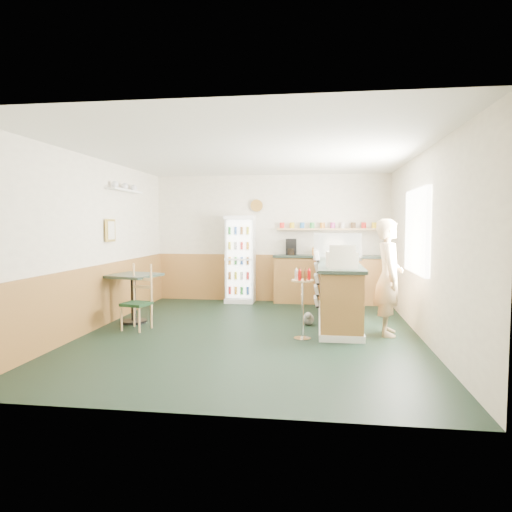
% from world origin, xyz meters
% --- Properties ---
extents(ground, '(6.00, 6.00, 0.00)m').
position_xyz_m(ground, '(0.00, 0.00, 0.00)').
color(ground, black).
rests_on(ground, ground).
extents(room_envelope, '(5.04, 6.02, 2.72)m').
position_xyz_m(room_envelope, '(-0.23, 0.73, 1.52)').
color(room_envelope, silver).
rests_on(room_envelope, ground).
extents(service_counter, '(0.68, 3.01, 1.01)m').
position_xyz_m(service_counter, '(1.35, 1.07, 0.46)').
color(service_counter, '#A77036').
rests_on(service_counter, ground).
extents(back_counter, '(2.24, 0.42, 1.69)m').
position_xyz_m(back_counter, '(1.19, 2.80, 0.55)').
color(back_counter, '#A77036').
rests_on(back_counter, ground).
extents(drinks_fridge, '(0.60, 0.52, 1.83)m').
position_xyz_m(drinks_fridge, '(-0.62, 2.74, 0.92)').
color(drinks_fridge, white).
rests_on(drinks_fridge, ground).
extents(display_case, '(0.84, 0.44, 0.48)m').
position_xyz_m(display_case, '(1.35, 1.60, 1.25)').
color(display_case, silver).
rests_on(display_case, service_counter).
extents(cash_register, '(0.46, 0.48, 0.24)m').
position_xyz_m(cash_register, '(1.35, 0.01, 1.13)').
color(cash_register, beige).
rests_on(cash_register, service_counter).
extents(shopkeeper, '(0.45, 0.60, 1.73)m').
position_xyz_m(shopkeeper, '(2.05, 0.18, 0.87)').
color(shopkeeper, tan).
rests_on(shopkeeper, ground).
extents(condiment_stand, '(0.32, 0.32, 1.00)m').
position_xyz_m(condiment_stand, '(0.79, -0.25, 0.67)').
color(condiment_stand, silver).
rests_on(condiment_stand, ground).
extents(newspaper_rack, '(0.10, 0.48, 0.95)m').
position_xyz_m(newspaper_rack, '(0.99, 1.18, 0.70)').
color(newspaper_rack, black).
rests_on(newspaper_rack, ground).
extents(cafe_table, '(0.91, 0.91, 0.82)m').
position_xyz_m(cafe_table, '(-2.05, 0.46, 0.58)').
color(cafe_table, black).
rests_on(cafe_table, ground).
extents(cafe_chair, '(0.46, 0.46, 1.02)m').
position_xyz_m(cafe_chair, '(-1.81, 0.08, 0.53)').
color(cafe_chair, black).
rests_on(cafe_chair, ground).
extents(dog_doorstop, '(0.19, 0.25, 0.23)m').
position_xyz_m(dog_doorstop, '(0.86, 0.68, 0.11)').
color(dog_doorstop, gray).
rests_on(dog_doorstop, ground).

